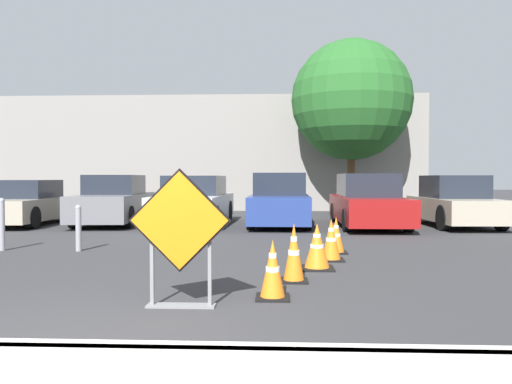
# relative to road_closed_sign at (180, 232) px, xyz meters

# --- Properties ---
(ground_plane) EXTENTS (96.00, 96.00, 0.00)m
(ground_plane) POSITION_rel_road_closed_sign_xyz_m (-0.68, 8.36, -0.85)
(ground_plane) COLOR #333335
(curb_lip) EXTENTS (29.35, 0.20, 0.14)m
(curb_lip) POSITION_rel_road_closed_sign_xyz_m (-0.68, -1.64, -0.78)
(curb_lip) COLOR beige
(curb_lip) RESTS_ON ground_plane
(road_closed_sign) EXTENTS (1.16, 0.20, 1.56)m
(road_closed_sign) POSITION_rel_road_closed_sign_xyz_m (0.00, 0.00, 0.00)
(road_closed_sign) COLOR black
(road_closed_sign) RESTS_ON ground_plane
(traffic_cone_nearest) EXTENTS (0.40, 0.40, 0.71)m
(traffic_cone_nearest) POSITION_rel_road_closed_sign_xyz_m (1.03, 0.47, -0.51)
(traffic_cone_nearest) COLOR black
(traffic_cone_nearest) RESTS_ON ground_plane
(traffic_cone_second) EXTENTS (0.39, 0.39, 0.82)m
(traffic_cone_second) POSITION_rel_road_closed_sign_xyz_m (1.31, 1.46, -0.45)
(traffic_cone_second) COLOR black
(traffic_cone_second) RESTS_ON ground_plane
(traffic_cone_third) EXTENTS (0.53, 0.53, 0.73)m
(traffic_cone_third) POSITION_rel_road_closed_sign_xyz_m (1.71, 2.43, -0.50)
(traffic_cone_third) COLOR black
(traffic_cone_third) RESTS_ON ground_plane
(traffic_cone_fourth) EXTENTS (0.44, 0.44, 0.74)m
(traffic_cone_fourth) POSITION_rel_road_closed_sign_xyz_m (2.02, 3.26, -0.49)
(traffic_cone_fourth) COLOR black
(traffic_cone_fourth) RESTS_ON ground_plane
(traffic_cone_fifth) EXTENTS (0.42, 0.42, 0.70)m
(traffic_cone_fifth) POSITION_rel_road_closed_sign_xyz_m (2.20, 4.12, -0.51)
(traffic_cone_fifth) COLOR black
(traffic_cone_fifth) RESTS_ON ground_plane
(parked_car_nearest) EXTENTS (1.92, 4.19, 1.38)m
(parked_car_nearest) POSITION_rel_road_closed_sign_xyz_m (-6.71, 9.56, -0.21)
(parked_car_nearest) COLOR #A39984
(parked_car_nearest) RESTS_ON ground_plane
(parked_car_second) EXTENTS (2.03, 4.77, 1.54)m
(parked_car_second) POSITION_rel_road_closed_sign_xyz_m (-4.10, 10.05, -0.14)
(parked_car_second) COLOR slate
(parked_car_second) RESTS_ON ground_plane
(parked_car_third) EXTENTS (2.01, 4.72, 1.51)m
(parked_car_third) POSITION_rel_road_closed_sign_xyz_m (-1.48, 9.70, -0.15)
(parked_car_third) COLOR silver
(parked_car_third) RESTS_ON ground_plane
(parked_car_fourth) EXTENTS (1.84, 4.43, 1.60)m
(parked_car_fourth) POSITION_rel_road_closed_sign_xyz_m (1.13, 9.73, -0.13)
(parked_car_fourth) COLOR navy
(parked_car_fourth) RESTS_ON ground_plane
(parked_car_fifth) EXTENTS (1.84, 4.69, 1.57)m
(parked_car_fifth) POSITION_rel_road_closed_sign_xyz_m (3.74, 9.42, -0.14)
(parked_car_fifth) COLOR maroon
(parked_car_fifth) RESTS_ON ground_plane
(parked_car_sixth) EXTENTS (1.88, 4.10, 1.52)m
(parked_car_sixth) POSITION_rel_road_closed_sign_xyz_m (6.35, 9.64, -0.16)
(parked_car_sixth) COLOR #A39984
(parked_car_sixth) RESTS_ON ground_plane
(bollard_nearest) EXTENTS (0.12, 0.12, 0.92)m
(bollard_nearest) POSITION_rel_road_closed_sign_xyz_m (-2.86, 4.16, -0.37)
(bollard_nearest) COLOR gray
(bollard_nearest) RESTS_ON ground_plane
(bollard_second) EXTENTS (0.12, 0.12, 1.05)m
(bollard_second) POSITION_rel_road_closed_sign_xyz_m (-4.41, 4.16, -0.30)
(bollard_second) COLOR gray
(bollard_second) RESTS_ON ground_plane
(building_facade_backdrop) EXTENTS (21.45, 5.00, 5.10)m
(building_facade_backdrop) POSITION_rel_road_closed_sign_xyz_m (-3.17, 18.82, 1.70)
(building_facade_backdrop) COLOR gray
(building_facade_backdrop) RESTS_ON ground_plane
(street_tree_behind_lot) EXTENTS (4.77, 4.77, 6.93)m
(street_tree_behind_lot) POSITION_rel_road_closed_sign_xyz_m (3.98, 14.58, 3.68)
(street_tree_behind_lot) COLOR #513823
(street_tree_behind_lot) RESTS_ON ground_plane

